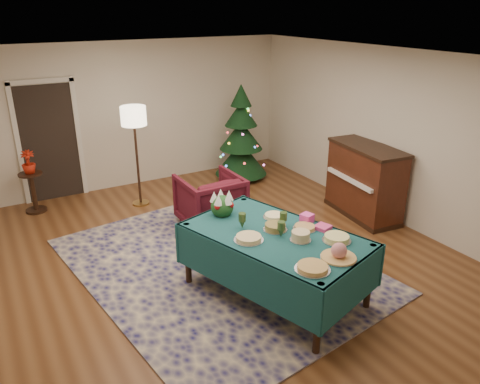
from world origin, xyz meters
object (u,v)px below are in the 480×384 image
potted_plant (29,167)px  christmas_tree (241,137)px  gift_box (307,218)px  piano (365,182)px  floor_lamp (134,122)px  side_table (34,193)px  buffet_table (275,246)px  armchair (210,198)px

potted_plant → christmas_tree: bearing=-4.4°
gift_box → piano: size_ratio=0.09×
christmas_tree → piano: christmas_tree is taller
gift_box → christmas_tree: (1.23, 3.72, -0.03)m
floor_lamp → potted_plant: bearing=160.4°
floor_lamp → piano: floor_lamp is taller
gift_box → floor_lamp: bearing=106.1°
christmas_tree → potted_plant: bearing=175.6°
floor_lamp → potted_plant: (-1.65, 0.59, -0.68)m
potted_plant → christmas_tree: size_ratio=0.20×
side_table → christmas_tree: 3.91m
side_table → potted_plant: size_ratio=1.79×
piano → potted_plant: bearing=148.7°
gift_box → side_table: 4.84m
gift_box → potted_plant: size_ratio=0.34×
buffet_table → floor_lamp: 3.62m
buffet_table → floor_lamp: bearing=98.0°
buffet_table → christmas_tree: christmas_tree is taller
potted_plant → armchair: bearing=-39.8°
side_table → potted_plant: potted_plant is taller
side_table → piano: bearing=-31.3°
potted_plant → side_table: bearing=0.0°
armchair → side_table: 3.06m
christmas_tree → buffet_table: bearing=-114.5°
gift_box → side_table: size_ratio=0.19×
armchair → floor_lamp: (-0.70, 1.37, 1.01)m
armchair → side_table: bearing=-40.4°
potted_plant → floor_lamp: bearing=-19.6°
floor_lamp → piano: bearing=-36.6°
christmas_tree → floor_lamp: bearing=-172.6°
floor_lamp → potted_plant: floor_lamp is taller
buffet_table → side_table: size_ratio=3.49×
potted_plant → piano: piano is taller
floor_lamp → side_table: size_ratio=2.52×
armchair → piano: size_ratio=0.64×
buffet_table → gift_box: (0.50, 0.07, 0.22)m
floor_lamp → christmas_tree: (2.22, 0.29, -0.63)m
potted_plant → buffet_table: bearing=-62.3°
armchair → piano: bearing=158.5°
armchair → buffet_table: bearing=83.9°
floor_lamp → side_table: bearing=160.4°
gift_box → side_table: (-2.64, 4.02, -0.55)m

